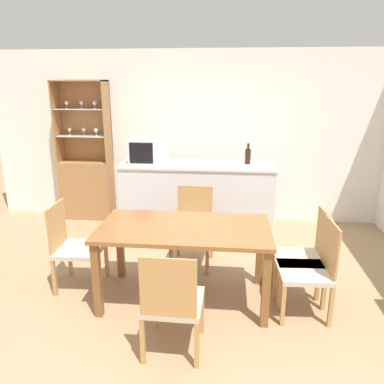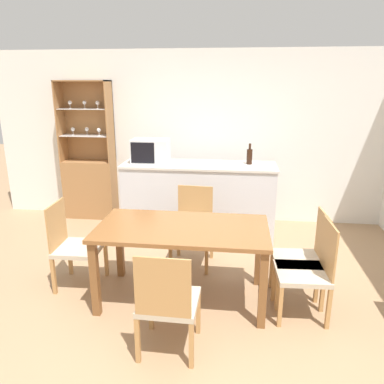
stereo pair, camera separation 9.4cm
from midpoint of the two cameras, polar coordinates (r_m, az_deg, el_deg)
ground_plane at (r=3.70m, az=0.53°, el=-17.96°), size 18.00×18.00×0.00m
wall_back at (r=5.73m, az=3.60°, el=8.25°), size 6.80×0.06×2.55m
kitchen_counter at (r=5.21m, az=1.53°, el=-1.21°), size 2.09×0.63×1.02m
display_cabinet at (r=6.11m, az=-14.85°, el=1.99°), size 0.79×0.33×2.11m
dining_table at (r=3.61m, az=-0.71°, el=-6.77°), size 1.63×0.86×0.77m
dining_chair_side_right_far at (r=3.86m, az=17.24°, el=-9.55°), size 0.48×0.48×0.91m
dining_chair_head_far at (r=4.41m, az=0.72°, el=-5.42°), size 0.48×0.48×0.91m
dining_chair_head_near at (r=3.03m, az=-2.79°, el=-16.43°), size 0.46×0.46×0.91m
dining_chair_side_right_near at (r=3.63m, az=17.92°, el=-11.32°), size 0.48×0.48×0.91m
dining_chair_side_left_far at (r=4.12m, az=-16.88°, el=-7.81°), size 0.47×0.47×0.91m
microwave at (r=5.18m, az=-5.84°, el=6.25°), size 0.50×0.33×0.32m
wine_bottle at (r=5.11m, az=9.28°, el=5.43°), size 0.08×0.08×0.28m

